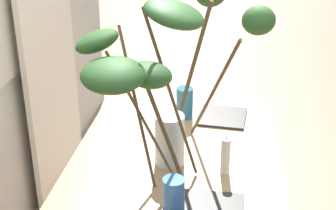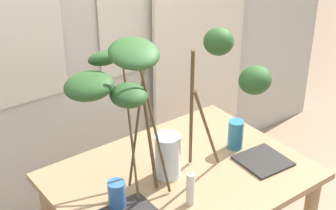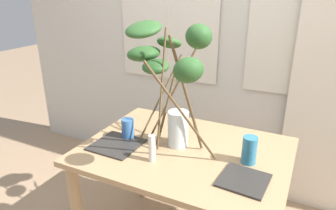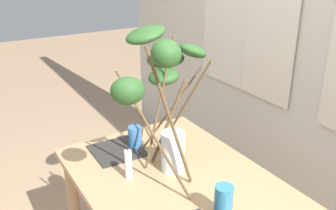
% 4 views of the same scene
% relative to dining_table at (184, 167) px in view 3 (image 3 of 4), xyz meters
% --- Properties ---
extents(back_wall_with_windows, '(4.23, 0.14, 3.03)m').
position_rel_dining_table_xyz_m(back_wall_with_windows, '(-0.00, 0.97, 0.90)').
color(back_wall_with_windows, beige).
rests_on(back_wall_with_windows, ground).
extents(dining_table, '(1.15, 0.86, 0.75)m').
position_rel_dining_table_xyz_m(dining_table, '(0.00, 0.00, 0.00)').
color(dining_table, tan).
rests_on(dining_table, ground).
extents(vase_with_branches, '(0.72, 0.74, 0.73)m').
position_rel_dining_table_xyz_m(vase_with_branches, '(-0.15, 0.03, 0.57)').
color(vase_with_branches, silver).
rests_on(vase_with_branches, dining_table).
extents(drinking_glass_blue_left, '(0.08, 0.08, 0.13)m').
position_rel_dining_table_xyz_m(drinking_glass_blue_left, '(-0.36, -0.03, 0.19)').
color(drinking_glass_blue_left, '#386BAD').
rests_on(drinking_glass_blue_left, dining_table).
extents(drinking_glass_blue_right, '(0.08, 0.08, 0.15)m').
position_rel_dining_table_xyz_m(drinking_glass_blue_right, '(0.36, 0.01, 0.20)').
color(drinking_glass_blue_right, teal).
rests_on(drinking_glass_blue_right, dining_table).
extents(plate_square_left, '(0.27, 0.27, 0.01)m').
position_rel_dining_table_xyz_m(plate_square_left, '(-0.37, -0.14, 0.13)').
color(plate_square_left, '#2D2B28').
rests_on(plate_square_left, dining_table).
extents(plate_square_right, '(0.24, 0.24, 0.01)m').
position_rel_dining_table_xyz_m(plate_square_right, '(0.37, -0.16, 0.13)').
color(plate_square_right, '#2D2B28').
rests_on(plate_square_right, dining_table).
extents(pillar_candle, '(0.04, 0.04, 0.16)m').
position_rel_dining_table_xyz_m(pillar_candle, '(-0.11, -0.19, 0.20)').
color(pillar_candle, silver).
rests_on(pillar_candle, dining_table).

